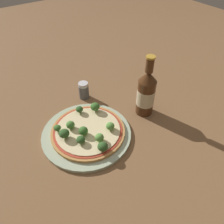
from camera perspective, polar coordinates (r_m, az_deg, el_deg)
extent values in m
plane|color=brown|center=(0.75, -7.41, -4.97)|extent=(3.00, 3.00, 0.00)
cylinder|color=#A3B293|center=(0.74, -6.46, -5.57)|extent=(0.30, 0.30, 0.01)
cylinder|color=#B77F42|center=(0.73, -6.26, -5.01)|extent=(0.24, 0.24, 0.01)
cylinder|color=#A83823|center=(0.72, -6.30, -4.70)|extent=(0.23, 0.23, 0.00)
cylinder|color=beige|center=(0.72, -6.31, -4.64)|extent=(0.21, 0.21, 0.00)
cylinder|color=#6B8E51|center=(0.68, -8.09, -7.70)|extent=(0.01, 0.01, 0.01)
ellipsoid|color=#2D5123|center=(0.68, -8.17, -7.16)|extent=(0.03, 0.03, 0.02)
cylinder|color=#6B8E51|center=(0.72, -0.47, -4.27)|extent=(0.01, 0.01, 0.01)
ellipsoid|color=#568E3D|center=(0.71, -0.47, -3.68)|extent=(0.03, 0.03, 0.02)
cylinder|color=#6B8E51|center=(0.78, -8.45, 0.15)|extent=(0.01, 0.01, 0.01)
ellipsoid|color=#2D5123|center=(0.77, -8.52, 0.72)|extent=(0.03, 0.03, 0.02)
cylinder|color=#6B8E51|center=(0.71, -7.42, -5.55)|extent=(0.01, 0.01, 0.01)
ellipsoid|color=#386628|center=(0.70, -7.51, -4.90)|extent=(0.03, 0.03, 0.03)
cylinder|color=#6B8E51|center=(0.73, -10.69, -3.89)|extent=(0.01, 0.01, 0.01)
ellipsoid|color=#477A33|center=(0.72, -10.80, -3.30)|extent=(0.03, 0.03, 0.03)
cylinder|color=#6B8E51|center=(0.71, -12.25, -6.19)|extent=(0.01, 0.01, 0.01)
ellipsoid|color=#2D5123|center=(0.70, -12.40, -5.49)|extent=(0.03, 0.03, 0.03)
cylinder|color=#6B8E51|center=(0.73, -13.99, -4.58)|extent=(0.01, 0.01, 0.01)
ellipsoid|color=#386628|center=(0.72, -14.12, -4.04)|extent=(0.02, 0.02, 0.02)
cylinder|color=#6B8E51|center=(0.66, -2.18, -9.45)|extent=(0.01, 0.01, 0.01)
ellipsoid|color=#2D5123|center=(0.65, -2.21, -8.87)|extent=(0.03, 0.03, 0.03)
cylinder|color=#6B8E51|center=(0.78, -4.39, 0.67)|extent=(0.01, 0.01, 0.01)
ellipsoid|color=#386628|center=(0.77, -4.44, 1.41)|extent=(0.03, 0.03, 0.03)
cylinder|color=#6B8E51|center=(0.68, -3.26, -7.27)|extent=(0.01, 0.01, 0.01)
ellipsoid|color=#568E3D|center=(0.68, -3.30, -6.67)|extent=(0.03, 0.03, 0.03)
cylinder|color=#472814|center=(0.78, 8.75, 3.84)|extent=(0.06, 0.06, 0.14)
cylinder|color=#C6B793|center=(0.78, 8.77, 3.99)|extent=(0.06, 0.06, 0.06)
cone|color=#472814|center=(0.73, 9.46, 9.11)|extent=(0.06, 0.06, 0.04)
cylinder|color=#472814|center=(0.71, 9.85, 11.98)|extent=(0.03, 0.03, 0.05)
cylinder|color=#B7892D|center=(0.70, 10.12, 13.94)|extent=(0.03, 0.03, 0.01)
cylinder|color=#4C4C51|center=(0.87, -7.35, 5.26)|extent=(0.04, 0.04, 0.06)
cylinder|color=silver|center=(0.85, -7.55, 7.11)|extent=(0.04, 0.04, 0.01)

